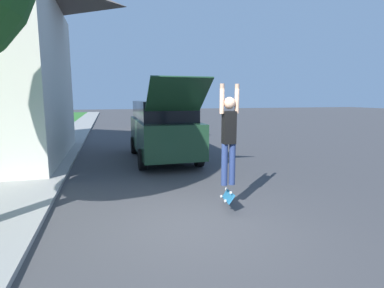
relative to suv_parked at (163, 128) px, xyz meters
The scene contains 6 objects.
ground_plane 6.21m from the suv_parked, 94.95° to the right, with size 120.00×120.00×0.00m, color #3D3D3F.
sidewalk 4.28m from the suv_parked, behind, with size 1.80×80.00×0.10m.
suv_parked is the anchor object (origin of this frame).
car_down_street 11.38m from the suv_parked, 84.54° to the left, with size 1.97×4.01×1.35m.
skateboarder 5.60m from the suv_parked, 86.21° to the right, with size 0.41×0.24×2.06m.
skateboard 5.66m from the suv_parked, 86.18° to the right, with size 0.33×0.81×0.34m.
Camera 1 is at (-1.46, -5.09, 2.31)m, focal length 28.00 mm.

